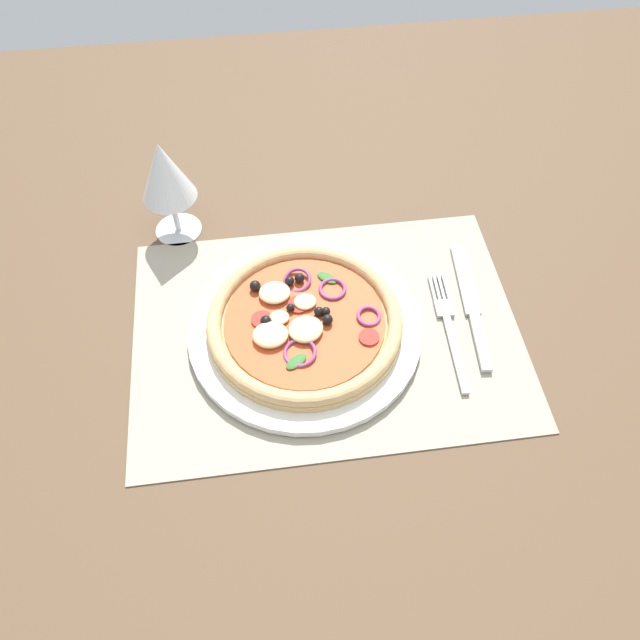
{
  "coord_description": "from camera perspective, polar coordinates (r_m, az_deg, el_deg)",
  "views": [
    {
      "loc": [
        -6.72,
        -45.07,
        64.26
      ],
      "look_at": [
        -0.8,
        0.0,
        2.49
      ],
      "focal_mm": 35.61,
      "sensor_mm": 36.0,
      "label": 1
    }
  ],
  "objects": [
    {
      "name": "pizza",
      "position": [
        0.76,
        -1.43,
        -0.14
      ],
      "size": [
        23.8,
        23.8,
        2.69
      ],
      "color": "tan",
      "rests_on": "plate"
    },
    {
      "name": "ground_plane",
      "position": [
        0.8,
        0.57,
        -1.51
      ],
      "size": [
        190.0,
        140.0,
        2.4
      ],
      "primitive_type": "cube",
      "color": "brown"
    },
    {
      "name": "plate",
      "position": [
        0.78,
        -1.35,
        -0.87
      ],
      "size": [
        28.6,
        28.6,
        1.09
      ],
      "primitive_type": "cylinder",
      "color": "silver",
      "rests_on": "placemat"
    },
    {
      "name": "fork",
      "position": [
        0.8,
        11.43,
        -0.3
      ],
      "size": [
        2.46,
        18.05,
        0.44
      ],
      "rotation": [
        0.0,
        0.0,
        1.53
      ],
      "color": "#B2B5BA",
      "rests_on": "placemat"
    },
    {
      "name": "wine_glass",
      "position": [
        0.85,
        -13.77,
        12.59
      ],
      "size": [
        7.2,
        7.2,
        14.9
      ],
      "color": "silver",
      "rests_on": "ground_plane"
    },
    {
      "name": "placemat",
      "position": [
        0.79,
        0.58,
        -0.93
      ],
      "size": [
        47.5,
        34.54,
        0.4
      ],
      "primitive_type": "cube",
      "color": "#A39984",
      "rests_on": "ground_plane"
    },
    {
      "name": "knife",
      "position": [
        0.83,
        13.43,
        1.5
      ],
      "size": [
        3.38,
        20.07,
        0.62
      ],
      "rotation": [
        0.0,
        0.0,
        1.48
      ],
      "color": "#B2B5BA",
      "rests_on": "placemat"
    }
  ]
}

